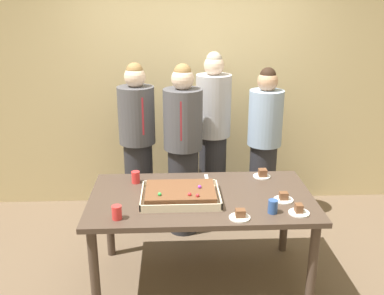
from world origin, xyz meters
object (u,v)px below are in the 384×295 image
at_px(person_green_shirt_behind, 183,149).
at_px(person_far_right_suit, 138,145).
at_px(drink_cup_nearest, 117,212).
at_px(drink_cup_middle, 136,177).
at_px(cake_server_utensil, 207,179).
at_px(plated_slice_near_right, 283,198).
at_px(drink_cup_far_end, 273,207).
at_px(person_striped_tie_right, 213,134).
at_px(plated_slice_far_left, 240,215).
at_px(plated_slice_far_right, 262,174).
at_px(party_table, 201,206).
at_px(plated_slice_near_left, 299,211).
at_px(person_serving_front, 264,144).
at_px(sheet_cake, 180,194).

bearing_deg(person_green_shirt_behind, person_far_right_suit, -104.83).
xyz_separation_m(drink_cup_nearest, drink_cup_middle, (0.08, 0.63, 0.00)).
bearing_deg(cake_server_utensil, drink_cup_middle, -176.32).
xyz_separation_m(plated_slice_near_right, drink_cup_far_end, (-0.13, -0.20, 0.03)).
bearing_deg(person_striped_tie_right, plated_slice_far_left, 17.98).
relative_size(plated_slice_far_right, drink_cup_middle, 1.50).
relative_size(drink_cup_far_end, cake_server_utensil, 0.50).
height_order(party_table, drink_cup_far_end, drink_cup_far_end).
xyz_separation_m(plated_slice_near_left, drink_cup_nearest, (-1.29, -0.02, 0.03)).
bearing_deg(cake_server_utensil, person_striped_tie_right, 81.43).
bearing_deg(party_table, plated_slice_far_left, -56.60).
relative_size(plated_slice_far_right, person_far_right_suit, 0.09).
height_order(plated_slice_far_right, person_green_shirt_behind, person_green_shirt_behind).
relative_size(plated_slice_near_right, drink_cup_nearest, 1.50).
xyz_separation_m(plated_slice_far_left, person_far_right_suit, (-0.81, 1.34, 0.08)).
bearing_deg(plated_slice_far_right, person_striped_tie_right, 112.61).
relative_size(drink_cup_far_end, person_green_shirt_behind, 0.06).
bearing_deg(drink_cup_middle, plated_slice_near_left, -26.65).
bearing_deg(drink_cup_middle, person_green_shirt_behind, 52.71).
bearing_deg(plated_slice_near_left, person_green_shirt_behind, 124.80).
bearing_deg(person_serving_front, cake_server_utensil, -2.65).
bearing_deg(person_far_right_suit, drink_cup_nearest, -23.67).
bearing_deg(sheet_cake, plated_slice_near_left, -18.13).
relative_size(plated_slice_near_left, person_green_shirt_behind, 0.09).
bearing_deg(party_table, drink_cup_middle, 151.92).
xyz_separation_m(drink_cup_nearest, person_green_shirt_behind, (0.50, 1.17, 0.05)).
relative_size(plated_slice_near_right, drink_cup_middle, 1.50).
bearing_deg(plated_slice_far_right, sheet_cake, -150.51).
height_order(drink_cup_far_end, person_striped_tie_right, person_striped_tie_right).
distance_m(person_green_shirt_behind, person_striped_tie_right, 0.49).
height_order(party_table, plated_slice_far_left, plated_slice_far_left).
xyz_separation_m(plated_slice_near_right, person_green_shirt_behind, (-0.74, 0.93, 0.08)).
height_order(sheet_cake, person_serving_front, person_serving_front).
xyz_separation_m(sheet_cake, plated_slice_far_right, (0.72, 0.41, -0.01)).
xyz_separation_m(drink_cup_far_end, person_far_right_suit, (-1.05, 1.27, 0.05)).
bearing_deg(plated_slice_near_right, drink_cup_far_end, -122.98).
height_order(sheet_cake, plated_slice_near_right, sheet_cake).
bearing_deg(sheet_cake, drink_cup_nearest, -146.39).
bearing_deg(cake_server_utensil, sheet_cake, -122.20).
relative_size(drink_cup_middle, person_striped_tie_right, 0.06).
height_order(plated_slice_near_left, drink_cup_far_end, drink_cup_far_end).
relative_size(plated_slice_near_left, plated_slice_far_left, 1.00).
height_order(plated_slice_far_left, drink_cup_nearest, drink_cup_nearest).
distance_m(sheet_cake, person_far_right_suit, 1.09).
bearing_deg(plated_slice_far_right, plated_slice_near_left, -79.43).
height_order(party_table, drink_cup_middle, drink_cup_middle).
bearing_deg(drink_cup_far_end, drink_cup_middle, 150.00).
bearing_deg(drink_cup_nearest, party_table, 29.50).
bearing_deg(plated_slice_far_right, person_far_right_suit, 151.30).
distance_m(sheet_cake, plated_slice_far_left, 0.53).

